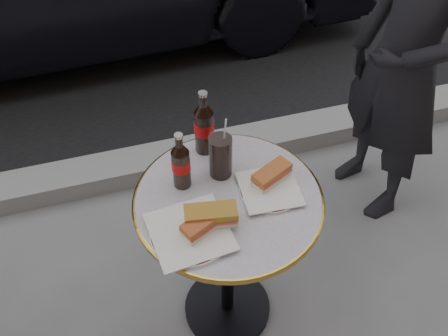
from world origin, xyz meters
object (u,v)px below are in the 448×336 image
object	(u,v)px
plate_right	(269,190)
cola_bottle_left	(181,160)
plate_left	(190,233)
cola_bottle_right	(204,122)
cola_glass	(221,156)
pedestrian	(406,66)
bistro_table	(228,261)

from	to	relation	value
plate_right	cola_bottle_left	xyz separation A→B (m)	(-0.26, 0.11, 0.10)
plate_right	plate_left	bearing A→B (deg)	-161.62
plate_left	cola_bottle_right	size ratio (longest dim) A/B	0.97
cola_bottle_left	cola_glass	distance (m)	0.14
pedestrian	bistro_table	bearing A→B (deg)	-74.47
cola_bottle_left	cola_bottle_right	world-z (taller)	cola_bottle_right
plate_left	plate_right	world-z (taller)	plate_left
cola_bottle_left	cola_bottle_right	xyz separation A→B (m)	(0.11, 0.14, 0.02)
plate_left	cola_bottle_left	distance (m)	0.23
cola_bottle_right	pedestrian	size ratio (longest dim) A/B	0.16
plate_right	bistro_table	bearing A→B (deg)	175.12
plate_left	cola_glass	xyz separation A→B (m)	(0.16, 0.22, 0.07)
plate_left	cola_bottle_left	xyz separation A→B (m)	(0.03, 0.21, 0.10)
cola_bottle_left	pedestrian	xyz separation A→B (m)	(1.02, 0.33, -0.07)
plate_right	cola_bottle_left	world-z (taller)	cola_bottle_left
bistro_table	pedestrian	bearing A→B (deg)	26.01
pedestrian	cola_glass	bearing A→B (deg)	-80.44
plate_right	cola_glass	size ratio (longest dim) A/B	1.22
plate_right	cola_bottle_right	world-z (taller)	cola_bottle_right
plate_left	cola_glass	world-z (taller)	cola_glass
cola_bottle_left	cola_glass	world-z (taller)	cola_bottle_left
cola_glass	pedestrian	bearing A→B (deg)	20.04
bistro_table	cola_bottle_right	distance (m)	0.55
plate_right	cola_glass	distance (m)	0.19
plate_right	cola_bottle_left	bearing A→B (deg)	157.05
cola_bottle_left	cola_bottle_right	distance (m)	0.18
cola_bottle_left	cola_glass	xyz separation A→B (m)	(0.13, 0.01, -0.03)
cola_bottle_right	pedestrian	distance (m)	0.93
cola_glass	plate_left	bearing A→B (deg)	-126.06
bistro_table	cola_bottle_left	size ratio (longest dim) A/B	3.33
plate_left	cola_bottle_right	world-z (taller)	cola_bottle_right
cola_bottle_right	bistro_table	bearing A→B (deg)	-86.51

